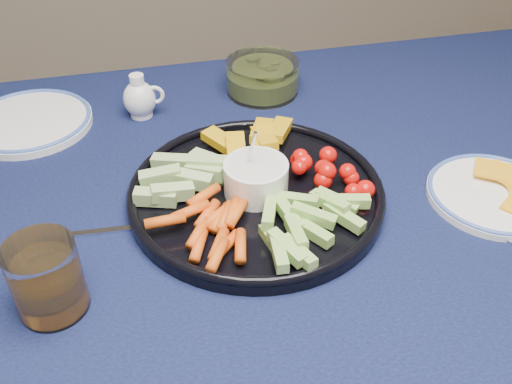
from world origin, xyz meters
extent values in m
cylinder|color=#492B18|center=(0.72, 0.42, 0.35)|extent=(0.07, 0.07, 0.70)
cube|color=#492B18|center=(0.00, 0.00, 0.72)|extent=(1.60, 1.00, 0.04)
cube|color=black|center=(0.00, 0.00, 0.74)|extent=(1.66, 1.06, 0.01)
cube|color=black|center=(0.00, 0.53, 0.60)|extent=(1.66, 0.01, 0.30)
cylinder|color=black|center=(0.00, 0.06, 0.75)|extent=(0.37, 0.37, 0.02)
torus|color=black|center=(0.00, 0.06, 0.77)|extent=(0.37, 0.37, 0.01)
cylinder|color=white|center=(0.00, 0.06, 0.79)|extent=(0.09, 0.09, 0.05)
cylinder|color=silver|center=(0.00, 0.06, 0.81)|extent=(0.08, 0.08, 0.01)
cylinder|color=white|center=(-0.15, 0.34, 0.75)|extent=(0.04, 0.04, 0.01)
ellipsoid|color=white|center=(-0.15, 0.34, 0.78)|extent=(0.06, 0.06, 0.07)
cylinder|color=white|center=(-0.15, 0.34, 0.81)|extent=(0.02, 0.02, 0.02)
torus|color=white|center=(-0.12, 0.34, 0.79)|extent=(0.04, 0.01, 0.04)
torus|color=#4464BF|center=(-0.15, 0.34, 0.80)|extent=(0.03, 0.03, 0.00)
cylinder|color=silver|center=(0.08, 0.38, 0.78)|extent=(0.14, 0.14, 0.06)
cylinder|color=#58671D|center=(0.08, 0.38, 0.77)|extent=(0.11, 0.11, 0.03)
cylinder|color=white|center=(0.33, -0.01, 0.75)|extent=(0.19, 0.19, 0.01)
torus|color=#4464BF|center=(0.33, -0.01, 0.76)|extent=(0.19, 0.19, 0.01)
cylinder|color=silver|center=(-0.28, -0.07, 0.79)|extent=(0.08, 0.08, 0.10)
cylinder|color=orange|center=(-0.28, -0.07, 0.77)|extent=(0.07, 0.07, 0.05)
cube|color=silver|center=(-0.23, 0.04, 0.75)|extent=(0.13, 0.02, 0.00)
cube|color=silver|center=(-0.15, 0.04, 0.75)|extent=(0.03, 0.02, 0.00)
cube|color=silver|center=(0.31, -0.10, 0.75)|extent=(0.08, 0.11, 0.00)
cylinder|color=white|center=(-0.34, 0.35, 0.75)|extent=(0.21, 0.21, 0.01)
torus|color=#4464BF|center=(-0.34, 0.35, 0.76)|extent=(0.21, 0.21, 0.01)
camera|label=1|loc=(-0.15, -0.56, 1.27)|focal=40.00mm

